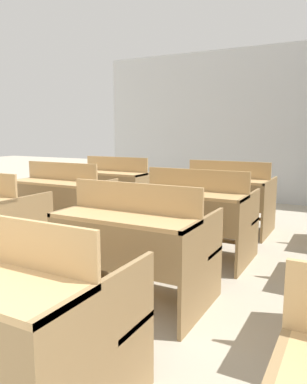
# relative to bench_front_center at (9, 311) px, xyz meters

# --- Properties ---
(wall_back) EXTENTS (6.28, 0.06, 2.83)m
(wall_back) POSITION_rel_bench_front_center_xyz_m (-0.24, 5.95, 0.94)
(wall_back) COLOR silver
(wall_back) RESTS_ON ground_plane
(bench_front_center) EXTENTS (1.08, 0.80, 0.93)m
(bench_front_center) POSITION_rel_bench_front_center_xyz_m (0.00, 0.00, 0.00)
(bench_front_center) COLOR #98794F
(bench_front_center) RESTS_ON ground_plane
(bench_second_center) EXTENTS (1.08, 0.80, 0.93)m
(bench_second_center) POSITION_rel_bench_front_center_xyz_m (-0.03, 1.22, 0.00)
(bench_second_center) COLOR #94754B
(bench_second_center) RESTS_ON ground_plane
(bench_third_left) EXTENTS (1.08, 0.80, 0.93)m
(bench_third_left) POSITION_rel_bench_front_center_xyz_m (-1.79, 2.40, 0.00)
(bench_third_left) COLOR #95764C
(bench_third_left) RESTS_ON ground_plane
(bench_third_center) EXTENTS (1.08, 0.80, 0.93)m
(bench_third_center) POSITION_rel_bench_front_center_xyz_m (0.00, 2.38, 0.00)
(bench_third_center) COLOR olive
(bench_third_center) RESTS_ON ground_plane
(bench_back_left) EXTENTS (1.08, 0.80, 0.93)m
(bench_back_left) POSITION_rel_bench_front_center_xyz_m (-1.77, 3.59, 0.00)
(bench_back_left) COLOR #95764C
(bench_back_left) RESTS_ON ground_plane
(bench_back_center) EXTENTS (1.08, 0.80, 0.93)m
(bench_back_center) POSITION_rel_bench_front_center_xyz_m (-0.03, 3.58, 0.00)
(bench_back_center) COLOR olive
(bench_back_center) RESTS_ON ground_plane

